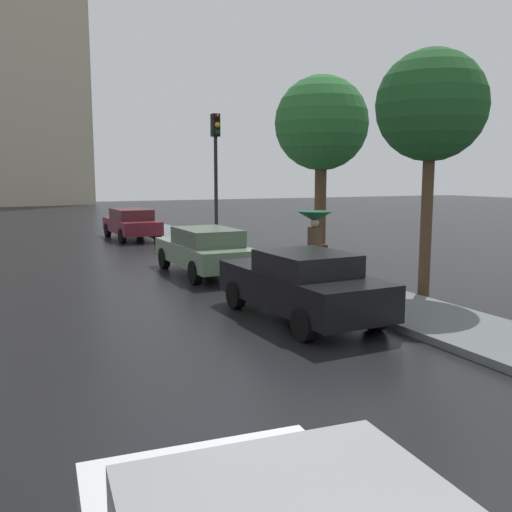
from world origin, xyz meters
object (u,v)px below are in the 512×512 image
(car_black_near_kerb, at_px, (301,284))
(street_tree_near, at_px, (431,107))
(pedestrian_with_umbrella_far, at_px, (315,227))
(street_tree_mid, at_px, (322,125))
(car_maroon_mid_road, at_px, (131,223))
(car_green_far_ahead, at_px, (204,250))
(traffic_light, at_px, (216,160))

(car_black_near_kerb, bearing_deg, street_tree_near, 6.99)
(pedestrian_with_umbrella_far, bearing_deg, street_tree_mid, -118.58)
(car_maroon_mid_road, relative_size, car_green_far_ahead, 1.00)
(traffic_light, xyz_separation_m, street_tree_mid, (2.72, -2.33, 1.07))
(car_maroon_mid_road, bearing_deg, street_tree_near, -78.71)
(street_tree_near, bearing_deg, car_green_far_ahead, 125.35)
(traffic_light, bearing_deg, street_tree_near, -72.65)
(street_tree_near, distance_m, street_tree_mid, 5.36)
(car_maroon_mid_road, distance_m, street_tree_near, 16.36)
(car_maroon_mid_road, bearing_deg, car_green_far_ahead, -92.42)
(car_black_near_kerb, relative_size, car_maroon_mid_road, 0.97)
(pedestrian_with_umbrella_far, bearing_deg, car_maroon_mid_road, -78.09)
(car_black_near_kerb, height_order, street_tree_mid, street_tree_mid)
(car_maroon_mid_road, bearing_deg, pedestrian_with_umbrella_far, -84.51)
(car_black_near_kerb, xyz_separation_m, car_maroon_mid_road, (0.13, 16.13, 0.02))
(car_green_far_ahead, bearing_deg, traffic_light, 61.13)
(pedestrian_with_umbrella_far, height_order, traffic_light, traffic_light)
(pedestrian_with_umbrella_far, xyz_separation_m, street_tree_mid, (2.20, 3.35, 2.91))
(car_maroon_mid_road, distance_m, street_tree_mid, 11.53)
(street_tree_mid, bearing_deg, street_tree_near, -93.42)
(car_maroon_mid_road, distance_m, traffic_light, 8.38)
(pedestrian_with_umbrella_far, relative_size, street_tree_mid, 0.31)
(car_black_near_kerb, xyz_separation_m, pedestrian_with_umbrella_far, (1.85, 2.60, 0.88))
(car_maroon_mid_road, relative_size, street_tree_mid, 0.74)
(car_green_far_ahead, xyz_separation_m, pedestrian_with_umbrella_far, (1.84, -3.25, 0.87))
(car_maroon_mid_road, height_order, pedestrian_with_umbrella_far, pedestrian_with_umbrella_far)
(car_black_near_kerb, bearing_deg, car_green_far_ahead, 87.56)
(car_maroon_mid_road, bearing_deg, traffic_light, -83.06)
(pedestrian_with_umbrella_far, distance_m, street_tree_near, 3.96)
(street_tree_mid, bearing_deg, car_black_near_kerb, -124.22)
(car_black_near_kerb, height_order, pedestrian_with_umbrella_far, pedestrian_with_umbrella_far)
(car_maroon_mid_road, height_order, street_tree_mid, street_tree_mid)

